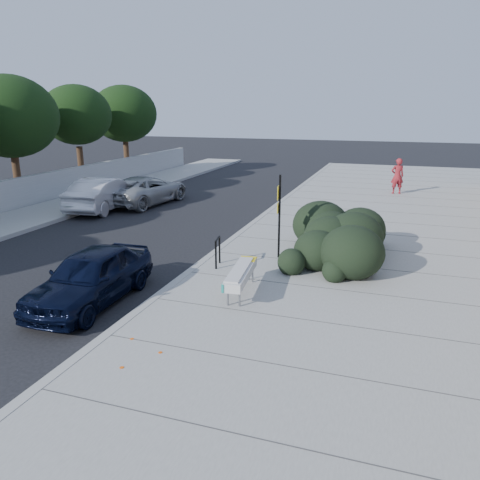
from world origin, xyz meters
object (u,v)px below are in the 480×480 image
object	(u,v)px
bike_rack	(218,249)
sign_post	(279,211)
suv_silver	(146,190)
wagon_silver	(104,194)
bench	(241,274)
sedan_navy	(91,277)
pedestrian	(397,176)

from	to	relation	value
bike_rack	sign_post	xyz separation A→B (m)	(1.47, 1.36, 0.95)
sign_post	suv_silver	bearing A→B (deg)	135.64
wagon_silver	suv_silver	bearing A→B (deg)	-126.35
bench	sedan_navy	bearing A→B (deg)	-164.05
suv_silver	pedestrian	world-z (taller)	pedestrian
sedan_navy	wagon_silver	distance (m)	11.11
bench	sign_post	bearing A→B (deg)	80.48
wagon_silver	sedan_navy	bearing A→B (deg)	116.97
suv_silver	pedestrian	xyz separation A→B (m)	(11.73, 6.06, 0.40)
sedan_navy	wagon_silver	xyz separation A→B (m)	(-6.02, 9.34, 0.09)
wagon_silver	sign_post	bearing A→B (deg)	147.39
suv_silver	sign_post	bearing A→B (deg)	148.09
bike_rack	suv_silver	size ratio (longest dim) A/B	0.17
bench	wagon_silver	bearing A→B (deg)	133.37
sedan_navy	bike_rack	bearing A→B (deg)	54.94
wagon_silver	suv_silver	world-z (taller)	wagon_silver
bench	wagon_silver	world-z (taller)	wagon_silver
bench	pedestrian	size ratio (longest dim) A/B	1.15
bike_rack	pedestrian	world-z (taller)	pedestrian
bike_rack	pedestrian	distance (m)	14.93
wagon_silver	pedestrian	bearing A→B (deg)	-154.06
sign_post	suv_silver	distance (m)	10.84
bench	suv_silver	bearing A→B (deg)	123.65
sedan_navy	pedestrian	bearing A→B (deg)	66.81
bench	suv_silver	world-z (taller)	suv_silver
bench	pedestrian	bearing A→B (deg)	71.33
suv_silver	bike_rack	bearing A→B (deg)	137.42
bike_rack	sedan_navy	xyz separation A→B (m)	(-2.08, -3.15, 0.01)
sedan_navy	bench	bearing A→B (deg)	20.76
sign_post	wagon_silver	xyz separation A→B (m)	(-9.57, 4.83, -0.85)
suv_silver	pedestrian	size ratio (longest dim) A/B	2.64
sedan_navy	suv_silver	distance (m)	12.26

